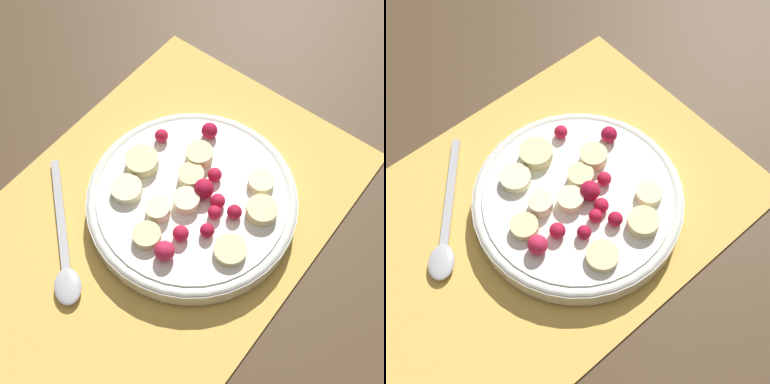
# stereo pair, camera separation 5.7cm
# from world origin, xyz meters

# --- Properties ---
(ground_plane) EXTENTS (3.00, 3.00, 0.00)m
(ground_plane) POSITION_xyz_m (0.00, 0.00, 0.00)
(ground_plane) COLOR #4C3823
(placemat) EXTENTS (0.48, 0.33, 0.01)m
(placemat) POSITION_xyz_m (0.00, 0.00, 0.00)
(placemat) COLOR #E0B251
(placemat) RESTS_ON ground_plane
(fruit_bowl) EXTENTS (0.23, 0.23, 0.05)m
(fruit_bowl) POSITION_xyz_m (0.04, -0.02, 0.02)
(fruit_bowl) COLOR silver
(fruit_bowl) RESTS_ON placemat
(spoon) EXTENTS (0.13, 0.15, 0.01)m
(spoon) POSITION_xyz_m (-0.09, 0.04, 0.01)
(spoon) COLOR #B2B2B7
(spoon) RESTS_ON placemat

